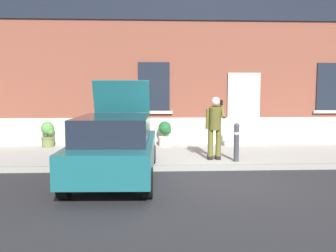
{
  "coord_description": "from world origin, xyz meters",
  "views": [
    {
      "loc": [
        -1.22,
        -8.24,
        2.07
      ],
      "look_at": [
        -0.74,
        1.6,
        1.1
      ],
      "focal_mm": 38.73,
      "sensor_mm": 36.0,
      "label": 1
    }
  ],
  "objects_px": {
    "hatchback_car_teal": "(115,146)",
    "planter_charcoal": "(106,134)",
    "bollard_near_person": "(236,141)",
    "planter_olive": "(48,134)",
    "bollard_far_left": "(90,142)",
    "person_on_phone": "(215,124)",
    "planter_cream": "(165,133)"
  },
  "relations": [
    {
      "from": "bollard_near_person",
      "to": "person_on_phone",
      "type": "distance_m",
      "value": 0.74
    },
    {
      "from": "hatchback_car_teal",
      "to": "planter_olive",
      "type": "distance_m",
      "value": 4.96
    },
    {
      "from": "bollard_near_person",
      "to": "bollard_far_left",
      "type": "xyz_separation_m",
      "value": [
        -3.91,
        0.0,
        0.0
      ]
    },
    {
      "from": "planter_cream",
      "to": "planter_olive",
      "type": "bearing_deg",
      "value": 179.83
    },
    {
      "from": "bollard_far_left",
      "to": "planter_cream",
      "type": "relative_size",
      "value": 1.22
    },
    {
      "from": "person_on_phone",
      "to": "planter_charcoal",
      "type": "height_order",
      "value": "person_on_phone"
    },
    {
      "from": "person_on_phone",
      "to": "planter_cream",
      "type": "height_order",
      "value": "person_on_phone"
    },
    {
      "from": "person_on_phone",
      "to": "planter_charcoal",
      "type": "xyz_separation_m",
      "value": [
        -3.26,
        2.29,
        -0.54
      ]
    },
    {
      "from": "planter_olive",
      "to": "planter_cream",
      "type": "height_order",
      "value": "same"
    },
    {
      "from": "bollard_near_person",
      "to": "planter_charcoal",
      "type": "distance_m",
      "value": 4.57
    },
    {
      "from": "hatchback_car_teal",
      "to": "planter_charcoal",
      "type": "xyz_separation_m",
      "value": [
        -0.68,
        3.88,
        -0.19
      ]
    },
    {
      "from": "planter_cream",
      "to": "bollard_far_left",
      "type": "bearing_deg",
      "value": -126.87
    },
    {
      "from": "person_on_phone",
      "to": "planter_olive",
      "type": "distance_m",
      "value": 5.88
    },
    {
      "from": "planter_charcoal",
      "to": "planter_cream",
      "type": "relative_size",
      "value": 1.0
    },
    {
      "from": "bollard_near_person",
      "to": "planter_olive",
      "type": "bearing_deg",
      "value": 154.2
    },
    {
      "from": "person_on_phone",
      "to": "bollard_near_person",
      "type": "bearing_deg",
      "value": -34.37
    },
    {
      "from": "bollard_near_person",
      "to": "planter_olive",
      "type": "height_order",
      "value": "bollard_near_person"
    },
    {
      "from": "bollard_near_person",
      "to": "planter_olive",
      "type": "xyz_separation_m",
      "value": [
        -5.81,
        2.81,
        -0.11
      ]
    },
    {
      "from": "bollard_near_person",
      "to": "hatchback_car_teal",
      "type": "bearing_deg",
      "value": -156.49
    },
    {
      "from": "hatchback_car_teal",
      "to": "planter_olive",
      "type": "xyz_separation_m",
      "value": [
        -2.67,
        4.17,
        -0.19
      ]
    },
    {
      "from": "bollard_far_left",
      "to": "person_on_phone",
      "type": "relative_size",
      "value": 0.6
    },
    {
      "from": "bollard_far_left",
      "to": "planter_olive",
      "type": "xyz_separation_m",
      "value": [
        -1.89,
        2.81,
        -0.11
      ]
    },
    {
      "from": "hatchback_car_teal",
      "to": "planter_olive",
      "type": "relative_size",
      "value": 4.79
    },
    {
      "from": "hatchback_car_teal",
      "to": "planter_charcoal",
      "type": "relative_size",
      "value": 4.79
    },
    {
      "from": "planter_charcoal",
      "to": "planter_cream",
      "type": "distance_m",
      "value": 2.01
    },
    {
      "from": "person_on_phone",
      "to": "planter_charcoal",
      "type": "distance_m",
      "value": 4.02
    },
    {
      "from": "hatchback_car_teal",
      "to": "bollard_far_left",
      "type": "xyz_separation_m",
      "value": [
        -0.78,
        1.36,
        -0.09
      ]
    },
    {
      "from": "planter_olive",
      "to": "planter_cream",
      "type": "xyz_separation_m",
      "value": [
        3.99,
        -0.01,
        0.0
      ]
    },
    {
      "from": "hatchback_car_teal",
      "to": "planter_olive",
      "type": "bearing_deg",
      "value": 122.66
    },
    {
      "from": "bollard_near_person",
      "to": "planter_charcoal",
      "type": "height_order",
      "value": "bollard_near_person"
    },
    {
      "from": "hatchback_car_teal",
      "to": "bollard_far_left",
      "type": "bearing_deg",
      "value": 119.79
    },
    {
      "from": "hatchback_car_teal",
      "to": "planter_cream",
      "type": "bearing_deg",
      "value": 72.44
    }
  ]
}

